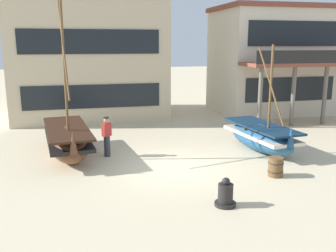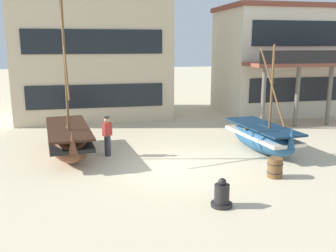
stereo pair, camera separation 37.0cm
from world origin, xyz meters
name	(u,v)px [view 2 (the right image)]	position (x,y,z in m)	size (l,w,h in m)	color
ground_plane	(174,167)	(0.00, 0.00, 0.00)	(120.00, 120.00, 0.00)	beige
fishing_boat_near_left	(68,139)	(-3.96, 2.49, 0.69)	(2.20, 5.14, 6.52)	brown
fishing_boat_centre_large	(262,137)	(4.27, 1.30, 0.64)	(1.97, 4.30, 4.59)	#23517A
fisherman_by_hull	(107,137)	(-2.36, 2.04, 0.83)	(0.42, 0.38, 1.68)	#33333D
capstan_winch	(222,195)	(0.58, -3.68, 0.33)	(0.63, 0.63, 0.86)	black
wooden_barrel	(275,168)	(3.25, -1.80, 0.35)	(0.56, 0.56, 0.70)	brown
harbor_building_main	(93,42)	(-2.61, 11.53, 4.73)	(9.54, 6.62, 9.43)	beige
harbor_building_annex	(275,60)	(9.38, 10.11, 3.51)	(7.41, 7.88, 7.01)	beige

